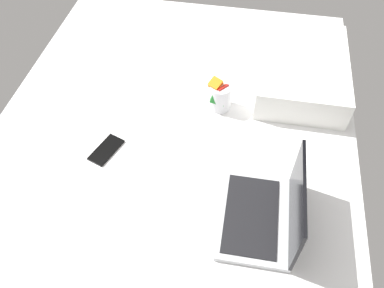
{
  "coord_description": "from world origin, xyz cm",
  "views": [
    {
      "loc": [
        99.39,
        25.45,
        132.55
      ],
      "look_at": [
        11.2,
        9.55,
        24.0
      ],
      "focal_mm": 36.83,
      "sensor_mm": 36.0,
      "label": 1
    }
  ],
  "objects_px": {
    "cell_phone": "(106,150)",
    "pillow": "(302,70)",
    "snack_cup": "(220,96)",
    "laptop": "(266,214)"
  },
  "relations": [
    {
      "from": "laptop",
      "to": "pillow",
      "type": "height_order",
      "value": "laptop"
    },
    {
      "from": "laptop",
      "to": "cell_phone",
      "type": "distance_m",
      "value": 0.63
    },
    {
      "from": "cell_phone",
      "to": "pillow",
      "type": "xyz_separation_m",
      "value": [
        -0.51,
        0.7,
        0.06
      ]
    },
    {
      "from": "laptop",
      "to": "pillow",
      "type": "distance_m",
      "value": 0.71
    },
    {
      "from": "snack_cup",
      "to": "cell_phone",
      "type": "bearing_deg",
      "value": -51.52
    },
    {
      "from": "cell_phone",
      "to": "pillow",
      "type": "bearing_deg",
      "value": -123.7
    },
    {
      "from": "snack_cup",
      "to": "pillow",
      "type": "relative_size",
      "value": 0.26
    },
    {
      "from": "snack_cup",
      "to": "pillow",
      "type": "bearing_deg",
      "value": 123.38
    },
    {
      "from": "laptop",
      "to": "cell_phone",
      "type": "relative_size",
      "value": 2.37
    },
    {
      "from": "snack_cup",
      "to": "cell_phone",
      "type": "relative_size",
      "value": 0.98
    }
  ]
}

